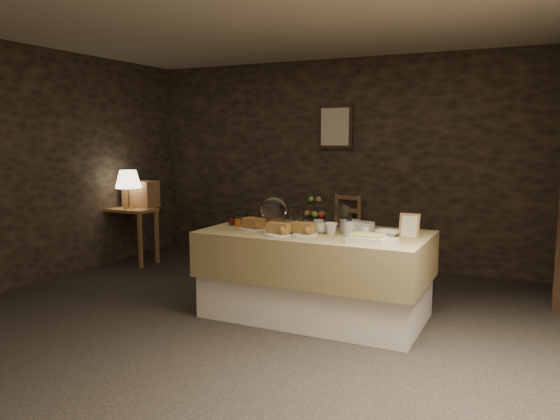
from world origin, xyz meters
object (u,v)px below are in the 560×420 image
at_px(chair, 341,234).
at_px(wine_rack, 141,194).
at_px(table_lamp, 128,180).
at_px(buffet_table, 315,268).
at_px(fruit_stand, 315,213).
at_px(console_table, 129,218).

bearing_deg(chair, wine_rack, -142.52).
bearing_deg(chair, table_lamp, -137.92).
xyz_separation_m(buffet_table, fruit_stand, (-0.12, 0.28, 0.46)).
xyz_separation_m(console_table, fruit_stand, (2.84, -0.66, 0.32)).
xyz_separation_m(buffet_table, wine_rack, (-2.90, 1.11, 0.44)).
distance_m(table_lamp, wine_rack, 0.30).
bearing_deg(chair, buffet_table, -59.81).
bearing_deg(table_lamp, wine_rack, 90.00).
distance_m(table_lamp, chair, 2.78).
bearing_deg(console_table, wine_rack, 74.48).
bearing_deg(wine_rack, fruit_stand, -16.69).
relative_size(table_lamp, fruit_stand, 1.57).
xyz_separation_m(chair, fruit_stand, (0.35, -1.74, 0.51)).
bearing_deg(buffet_table, console_table, 162.49).
bearing_deg(fruit_stand, table_lamp, 167.74).
relative_size(console_table, table_lamp, 1.47).
relative_size(buffet_table, wine_rack, 4.71).
bearing_deg(buffet_table, chair, 103.02).
distance_m(console_table, chair, 2.72).
relative_size(table_lamp, chair, 0.70).
bearing_deg(table_lamp, fruit_stand, -12.26).
bearing_deg(console_table, chair, 23.50).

